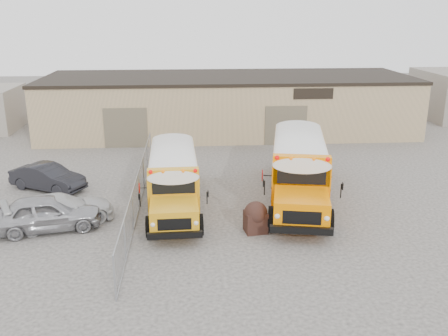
{
  "coord_description": "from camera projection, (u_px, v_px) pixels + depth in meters",
  "views": [
    {
      "loc": [
        -3.31,
        -21.55,
        9.74
      ],
      "look_at": [
        -1.46,
        4.29,
        1.6
      ],
      "focal_mm": 40.0,
      "sensor_mm": 36.0,
      "label": 1
    }
  ],
  "objects": [
    {
      "name": "ground",
      "position": [
        261.0,
        226.0,
        23.66
      ],
      "size": [
        120.0,
        120.0,
        0.0
      ],
      "primitive_type": "plane",
      "color": "#403E3B",
      "rests_on": "ground"
    },
    {
      "name": "car_dark",
      "position": [
        48.0,
        177.0,
        28.37
      ],
      "size": [
        4.67,
        3.45,
        1.47
      ],
      "primitive_type": "imported",
      "rotation": [
        0.0,
        0.0,
        1.09
      ],
      "color": "black",
      "rests_on": "ground"
    },
    {
      "name": "chainlink_fence",
      "position": [
        138.0,
        190.0,
        25.83
      ],
      "size": [
        0.07,
        18.07,
        1.81
      ],
      "color": "#989BA0",
      "rests_on": "ground"
    },
    {
      "name": "tarp_bundle",
      "position": [
        256.0,
        217.0,
        22.88
      ],
      "size": [
        1.1,
        1.08,
        1.48
      ],
      "color": "black",
      "rests_on": "ground"
    },
    {
      "name": "car_white",
      "position": [
        60.0,
        210.0,
        23.74
      ],
      "size": [
        5.47,
        4.04,
        1.47
      ],
      "primitive_type": "imported",
      "rotation": [
        0.0,
        0.0,
        2.02
      ],
      "color": "beige",
      "rests_on": "ground"
    },
    {
      "name": "warehouse",
      "position": [
        228.0,
        103.0,
        41.97
      ],
      "size": [
        30.2,
        10.2,
        4.67
      ],
      "color": "tan",
      "rests_on": "ground"
    },
    {
      "name": "school_bus_right",
      "position": [
        297.0,
        134.0,
        33.48
      ],
      "size": [
        4.83,
        11.62,
        3.31
      ],
      "color": "#FF8100",
      "rests_on": "ground"
    },
    {
      "name": "school_bus_left",
      "position": [
        173.0,
        145.0,
        31.67
      ],
      "size": [
        3.03,
        9.89,
        2.87
      ],
      "color": "orange",
      "rests_on": "ground"
    },
    {
      "name": "car_silver",
      "position": [
        47.0,
        213.0,
        23.05
      ],
      "size": [
        5.24,
        2.98,
        1.68
      ],
      "primitive_type": "imported",
      "rotation": [
        0.0,
        0.0,
        1.78
      ],
      "color": "#A5A5A9",
      "rests_on": "ground"
    }
  ]
}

